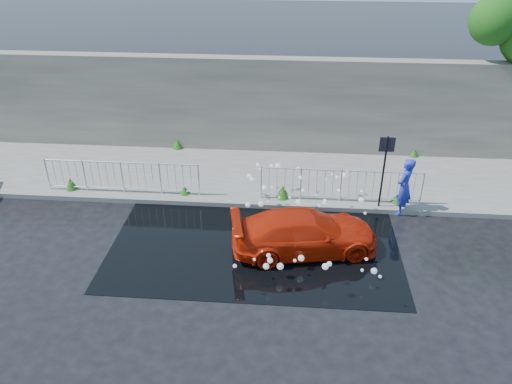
% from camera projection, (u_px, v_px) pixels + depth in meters
% --- Properties ---
extents(ground, '(90.00, 90.00, 0.00)m').
position_uv_depth(ground, '(233.00, 264.00, 13.25)').
color(ground, black).
rests_on(ground, ground).
extents(pavement, '(30.00, 4.00, 0.15)m').
position_uv_depth(pavement, '(250.00, 175.00, 17.55)').
color(pavement, '#5C5C58').
rests_on(pavement, ground).
extents(curb, '(30.00, 0.25, 0.16)m').
position_uv_depth(curb, '(245.00, 204.00, 15.81)').
color(curb, '#5C5C58').
rests_on(curb, ground).
extents(retaining_wall, '(30.00, 0.60, 3.50)m').
position_uv_depth(retaining_wall, '(255.00, 105.00, 18.56)').
color(retaining_wall, '#57544A').
rests_on(retaining_wall, pavement).
extents(puddle, '(8.00, 5.00, 0.01)m').
position_uv_depth(puddle, '(255.00, 243.00, 14.08)').
color(puddle, black).
rests_on(puddle, ground).
extents(sign_post, '(0.45, 0.06, 2.50)m').
position_uv_depth(sign_post, '(385.00, 161.00, 14.80)').
color(sign_post, black).
rests_on(sign_post, ground).
extents(railing_left, '(5.05, 0.05, 1.10)m').
position_uv_depth(railing_left, '(122.00, 176.00, 16.08)').
color(railing_left, silver).
rests_on(railing_left, pavement).
extents(railing_right, '(5.05, 0.05, 1.10)m').
position_uv_depth(railing_right, '(341.00, 184.00, 15.58)').
color(railing_right, silver).
rests_on(railing_right, pavement).
extents(weeds, '(12.17, 3.93, 0.43)m').
position_uv_depth(weeds, '(236.00, 175.00, 17.00)').
color(weeds, '#1B4412').
rests_on(weeds, pavement).
extents(water_spray, '(3.67, 5.43, 0.96)m').
position_uv_depth(water_spray, '(299.00, 211.00, 14.31)').
color(water_spray, white).
rests_on(water_spray, ground).
extents(red_car, '(4.22, 2.38, 1.15)m').
position_uv_depth(red_car, '(305.00, 232.00, 13.53)').
color(red_car, red).
rests_on(red_car, ground).
extents(person, '(0.74, 0.81, 1.85)m').
position_uv_depth(person, '(404.00, 187.00, 15.05)').
color(person, '#2333B3').
rests_on(person, ground).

